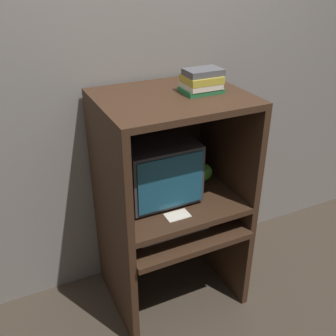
{
  "coord_description": "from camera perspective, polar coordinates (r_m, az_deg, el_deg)",
  "views": [
    {
      "loc": [
        -0.89,
        -1.49,
        2.05
      ],
      "look_at": [
        -0.02,
        0.33,
        0.97
      ],
      "focal_mm": 42.0,
      "sensor_mm": 36.0,
      "label": 1
    }
  ],
  "objects": [
    {
      "name": "hutch_upper",
      "position": [
        2.24,
        0.23,
        5.25
      ],
      "size": [
        0.81,
        0.67,
        0.63
      ],
      "color": "#382316",
      "rests_on": "desk_monitor_shelf"
    },
    {
      "name": "desk_monitor_shelf",
      "position": [
        2.42,
        0.54,
        -4.77
      ],
      "size": [
        0.81,
        0.67,
        0.16
      ],
      "color": "#382316",
      "rests_on": "desk_base"
    },
    {
      "name": "keyboard",
      "position": [
        2.36,
        0.45,
        -8.91
      ],
      "size": [
        0.44,
        0.14,
        0.03
      ],
      "color": "beige",
      "rests_on": "desk_base"
    },
    {
      "name": "ground_plane",
      "position": [
        2.69,
        3.8,
        -21.57
      ],
      "size": [
        12.0,
        12.0,
        0.0
      ],
      "primitive_type": "plane",
      "color": "#3D3328"
    },
    {
      "name": "wall_back",
      "position": [
        2.5,
        -3.41,
        10.77
      ],
      "size": [
        6.0,
        0.06,
        2.6
      ],
      "color": "gray",
      "rests_on": "ground_plane"
    },
    {
      "name": "desk_base",
      "position": [
        2.6,
        0.85,
        -11.6
      ],
      "size": [
        0.81,
        0.69,
        0.61
      ],
      "color": "#382316",
      "rests_on": "ground_plane"
    },
    {
      "name": "paper_card",
      "position": [
        2.22,
        1.36,
        -6.88
      ],
      "size": [
        0.14,
        0.09,
        0.0
      ],
      "color": "beige",
      "rests_on": "desk_monitor_shelf"
    },
    {
      "name": "book_stack",
      "position": [
        2.17,
        4.93,
        12.44
      ],
      "size": [
        0.21,
        0.16,
        0.13
      ],
      "color": "#236638",
      "rests_on": "hutch_upper"
    },
    {
      "name": "mouse",
      "position": [
        2.48,
        6.22,
        -6.99
      ],
      "size": [
        0.07,
        0.05,
        0.03
      ],
      "color": "black",
      "rests_on": "desk_base"
    },
    {
      "name": "snack_bag",
      "position": [
        2.53,
        4.8,
        -0.66
      ],
      "size": [
        0.15,
        0.12,
        0.13
      ],
      "color": "green",
      "rests_on": "desk_monitor_shelf"
    },
    {
      "name": "crt_monitor",
      "position": [
        2.33,
        -2.0,
        0.31
      ],
      "size": [
        0.42,
        0.46,
        0.37
      ],
      "color": "#333338",
      "rests_on": "desk_monitor_shelf"
    }
  ]
}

